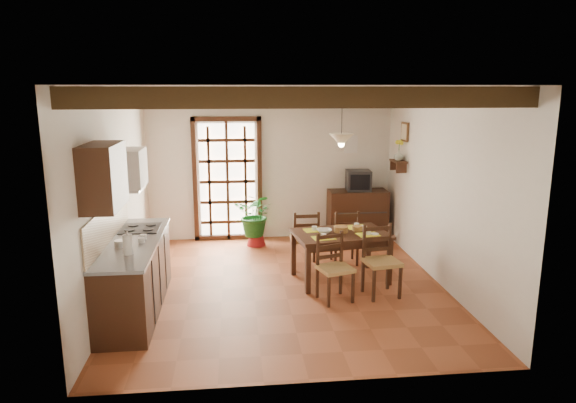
{
  "coord_description": "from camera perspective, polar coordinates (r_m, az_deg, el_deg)",
  "views": [
    {
      "loc": [
        -0.68,
        -6.9,
        2.77
      ],
      "look_at": [
        0.1,
        0.4,
        1.15
      ],
      "focal_mm": 32.0,
      "sensor_mm": 36.0,
      "label": 1
    }
  ],
  "objects": [
    {
      "name": "chair_far_left",
      "position": [
        8.14,
        1.88,
        -5.31
      ],
      "size": [
        0.43,
        0.41,
        0.92
      ],
      "rotation": [
        0.0,
        0.0,
        3.16
      ],
      "color": "#AC8549",
      "rests_on": "ground_plane"
    },
    {
      "name": "chair_far_right",
      "position": [
        8.35,
        6.29,
        -4.98
      ],
      "size": [
        0.42,
        0.4,
        0.89
      ],
      "rotation": [
        0.0,
        0.0,
        3.15
      ],
      "color": "#AC8549",
      "rests_on": "ground_plane"
    },
    {
      "name": "counter_items",
      "position": [
        6.76,
        -16.76,
        -3.63
      ],
      "size": [
        0.5,
        1.43,
        0.25
      ],
      "color": "black",
      "rests_on": "kitchen_counter"
    },
    {
      "name": "plant_pot",
      "position": [
        9.28,
        -3.56,
        -4.24
      ],
      "size": [
        0.34,
        0.34,
        0.21
      ],
      "primitive_type": "cone",
      "color": "maroon",
      "rests_on": "ground_plane"
    },
    {
      "name": "sideboard",
      "position": [
        9.69,
        7.71,
        -1.46
      ],
      "size": [
        1.09,
        0.5,
        0.92
      ],
      "primitive_type": "cube",
      "rotation": [
        0.0,
        0.0,
        -0.01
      ],
      "color": "black",
      "rests_on": "ground_plane"
    },
    {
      "name": "french_door",
      "position": [
        9.48,
        -6.74,
        2.68
      ],
      "size": [
        1.26,
        0.11,
        2.32
      ],
      "color": "white",
      "rests_on": "ground_plane"
    },
    {
      "name": "ground_plane",
      "position": [
        7.47,
        -0.44,
        -9.33
      ],
      "size": [
        5.0,
        5.0,
        0.0
      ],
      "primitive_type": "plane",
      "color": "brown"
    },
    {
      "name": "crt_tv",
      "position": [
        9.55,
        7.83,
        2.34
      ],
      "size": [
        0.47,
        0.44,
        0.37
      ],
      "rotation": [
        0.0,
        0.0,
        -0.08
      ],
      "color": "black",
      "rests_on": "sideboard"
    },
    {
      "name": "shelf_vase",
      "position": [
        9.03,
        12.21,
        5.04
      ],
      "size": [
        0.15,
        0.15,
        0.15
      ],
      "primitive_type": "imported",
      "color": "#B2BFB2",
      "rests_on": "wall_shelf"
    },
    {
      "name": "kitchen_counter",
      "position": [
        6.83,
        -16.64,
        -7.76
      ],
      "size": [
        0.64,
        2.25,
        1.38
      ],
      "color": "black",
      "rests_on": "ground_plane"
    },
    {
      "name": "fuse_box",
      "position": [
        9.68,
        6.99,
        6.31
      ],
      "size": [
        0.25,
        0.03,
        0.32
      ],
      "primitive_type": "cube",
      "color": "white",
      "rests_on": "room_shell"
    },
    {
      "name": "potted_plant",
      "position": [
        9.16,
        -3.6,
        -1.48
      ],
      "size": [
        2.29,
        2.14,
        2.06
      ],
      "primitive_type": "imported",
      "rotation": [
        0.0,
        0.0,
        -0.37
      ],
      "color": "#144C19",
      "rests_on": "ground_plane"
    },
    {
      "name": "table_bowl",
      "position": [
        7.46,
        4.04,
        -3.29
      ],
      "size": [
        0.22,
        0.22,
        0.05
      ],
      "primitive_type": "imported",
      "rotation": [
        0.0,
        0.0,
        -0.03
      ],
      "color": "white",
      "rests_on": "dining_table"
    },
    {
      "name": "room_shell",
      "position": [
        7.0,
        -0.47,
        4.61
      ],
      "size": [
        4.52,
        5.02,
        2.81
      ],
      "color": "silver",
      "rests_on": "ground_plane"
    },
    {
      "name": "chair_near_left",
      "position": [
        6.92,
        5.19,
        -8.68
      ],
      "size": [
        0.51,
        0.5,
        0.9
      ],
      "rotation": [
        0.0,
        0.0,
        0.29
      ],
      "color": "#AC8549",
      "rests_on": "ground_plane"
    },
    {
      "name": "dining_table",
      "position": [
        7.53,
        5.86,
        -4.13
      ],
      "size": [
        1.45,
        1.05,
        0.73
      ],
      "rotation": [
        0.0,
        0.0,
        0.15
      ],
      "color": "#351C11",
      "rests_on": "ground_plane"
    },
    {
      "name": "chair_near_right",
      "position": [
        7.16,
        10.28,
        -7.93
      ],
      "size": [
        0.51,
        0.49,
        0.96
      ],
      "rotation": [
        0.0,
        0.0,
        0.16
      ],
      "color": "#AC8549",
      "rests_on": "ground_plane"
    },
    {
      "name": "upper_cabinet",
      "position": [
        5.85,
        -19.85,
        2.64
      ],
      "size": [
        0.35,
        0.8,
        0.7
      ],
      "primitive_type": "cube",
      "color": "black",
      "rests_on": "room_shell"
    },
    {
      "name": "pendant_lamp",
      "position": [
        7.35,
        5.95,
        6.97
      ],
      "size": [
        0.36,
        0.36,
        0.84
      ],
      "color": "black",
      "rests_on": "room_shell"
    },
    {
      "name": "table_setting",
      "position": [
        7.5,
        5.88,
        -3.43
      ],
      "size": [
        0.97,
        0.65,
        0.09
      ],
      "rotation": [
        0.0,
        0.0,
        0.15
      ],
      "color": "yellow",
      "rests_on": "dining_table"
    },
    {
      "name": "wall_shelf",
      "position": [
        9.04,
        12.17,
        4.16
      ],
      "size": [
        0.2,
        0.42,
        0.2
      ],
      "color": "black",
      "rests_on": "room_shell"
    },
    {
      "name": "range_hood",
      "position": [
        7.06,
        -17.25,
        3.45
      ],
      "size": [
        0.38,
        0.6,
        0.54
      ],
      "color": "white",
      "rests_on": "room_shell"
    },
    {
      "name": "framed_picture",
      "position": [
        9.01,
        12.83,
        7.56
      ],
      "size": [
        0.03,
        0.32,
        0.32
      ],
      "color": "brown",
      "rests_on": "room_shell"
    },
    {
      "name": "ceiling_beams",
      "position": [
        6.93,
        -0.48,
        11.78
      ],
      "size": [
        4.5,
        4.34,
        0.2
      ],
      "color": "black",
      "rests_on": "room_shell"
    },
    {
      "name": "shelf_flowers",
      "position": [
        9.0,
        12.27,
        6.35
      ],
      "size": [
        0.14,
        0.14,
        0.36
      ],
      "color": "yellow",
      "rests_on": "shelf_vase"
    }
  ]
}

